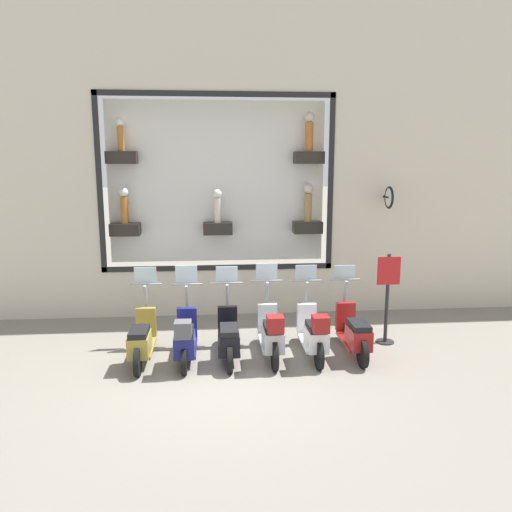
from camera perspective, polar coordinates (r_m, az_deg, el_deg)
The scene contains 9 objects.
ground_plane at distance 8.67m, azimuth -3.91°, elevation -13.46°, with size 120.00×120.00×0.00m, color gray.
building_facade at distance 11.59m, azimuth -4.60°, elevation 17.93°, with size 1.17×36.00×9.80m.
scooter_red_0 at distance 9.49m, azimuth 11.16°, elevation -8.65°, with size 1.80×0.61×1.55m.
scooter_white_1 at distance 9.24m, azimuth 6.61°, elevation -8.79°, with size 1.80×0.60×1.57m.
scooter_silver_2 at distance 9.12m, azimuth 1.78°, elevation -8.91°, with size 1.81×0.60×1.62m.
scooter_black_3 at distance 9.14m, azimuth -3.15°, elevation -9.29°, with size 1.79×0.61×1.57m.
scooter_navy_4 at distance 9.08m, azimuth -8.09°, elevation -9.28°, with size 1.79×0.60×1.61m.
scooter_olive_5 at distance 9.23m, azimuth -12.92°, elevation -9.31°, with size 1.80×0.60×1.58m.
shop_sign_post at distance 10.12m, azimuth 14.78°, elevation -4.35°, with size 0.36×0.45×1.79m.
Camera 1 is at (-7.90, 0.10, 3.58)m, focal length 35.00 mm.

